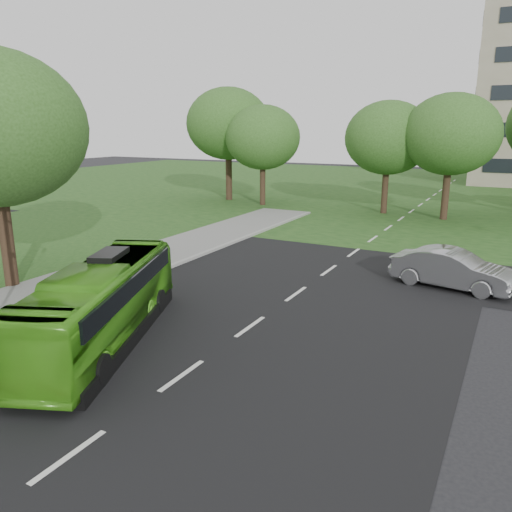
% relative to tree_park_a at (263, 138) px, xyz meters
% --- Properties ---
extents(ground, '(160.00, 160.00, 0.00)m').
position_rel_tree_park_a_xyz_m(ground, '(12.58, -27.44, -5.90)').
color(ground, black).
rests_on(ground, ground).
extents(street_surfaces, '(120.00, 120.00, 0.15)m').
position_rel_tree_park_a_xyz_m(street_surfaces, '(12.20, -4.69, -5.87)').
color(street_surfaces, black).
rests_on(street_surfaces, ground).
extents(tree_park_a, '(6.54, 6.54, 8.69)m').
position_rel_tree_park_a_xyz_m(tree_park_a, '(0.00, 0.00, 0.00)').
color(tree_park_a, black).
rests_on(tree_park_a, ground).
extents(tree_park_b, '(6.73, 6.73, 8.83)m').
position_rel_tree_park_a_xyz_m(tree_park_b, '(10.74, 0.58, 0.06)').
color(tree_park_b, black).
rests_on(tree_park_b, ground).
extents(tree_park_c, '(6.94, 6.94, 9.22)m').
position_rel_tree_park_a_xyz_m(tree_park_c, '(15.45, -0.11, 0.36)').
color(tree_park_c, black).
rests_on(tree_park_c, ground).
extents(tree_park_f, '(7.78, 7.78, 10.39)m').
position_rel_tree_park_a_xyz_m(tree_park_f, '(-4.37, 1.47, 1.17)').
color(tree_park_f, black).
rests_on(tree_park_f, ground).
extents(bus, '(5.52, 9.36, 2.57)m').
position_rel_tree_park_a_xyz_m(bus, '(8.90, -28.65, -4.61)').
color(bus, '#4BA71D').
rests_on(bus, ground).
extents(sedan, '(5.29, 2.62, 1.67)m').
position_rel_tree_park_a_xyz_m(sedan, '(18.15, -17.44, -5.06)').
color(sedan, '#A2A3A7').
rests_on(sedan, ground).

